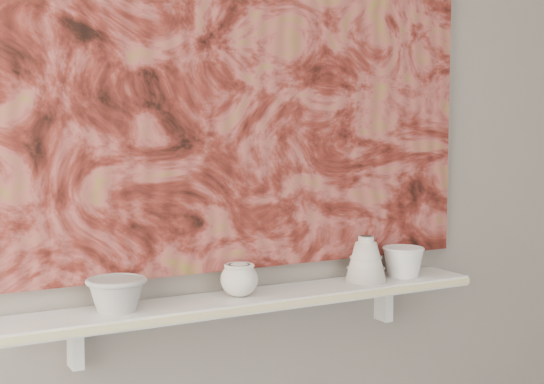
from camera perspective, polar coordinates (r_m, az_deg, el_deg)
wall_back at (r=2.16m, az=-2.36°, el=3.75°), size 3.60×0.00×3.60m
shelf at (r=2.13m, az=-1.15°, el=-8.10°), size 1.40×0.18×0.03m
shelf_stripe at (r=2.05m, az=0.07°, el=-8.62°), size 1.40×0.01×0.02m
bracket_left at (r=2.03m, az=-14.59°, el=-11.06°), size 0.03×0.06×0.12m
bracket_right at (r=2.45m, az=8.40°, el=-8.17°), size 0.03×0.06×0.12m
painting at (r=2.15m, az=-2.20°, el=8.82°), size 1.50×0.02×1.10m
house_motif at (r=2.38m, az=7.69°, el=0.98°), size 0.09×0.00×0.08m
bowl_grey at (r=1.96m, az=-11.63°, el=-7.53°), size 0.20×0.20×0.09m
cup_cream at (r=2.09m, az=-2.48°, el=-6.60°), size 0.11×0.11×0.09m
bell_vessel at (r=2.30m, az=7.08°, el=-5.00°), size 0.16×0.16×0.14m
bowl_white at (r=2.39m, az=9.85°, el=-5.18°), size 0.14×0.14×0.09m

